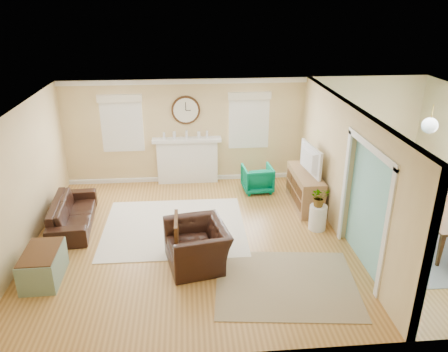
% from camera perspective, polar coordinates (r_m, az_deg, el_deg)
% --- Properties ---
extents(floor, '(9.00, 9.00, 0.00)m').
position_cam_1_polar(floor, '(8.80, 5.42, -7.81)').
color(floor, '#96632C').
rests_on(floor, ground).
extents(wall_back, '(9.00, 0.02, 2.60)m').
position_cam_1_polar(wall_back, '(11.01, 2.95, 6.02)').
color(wall_back, tan).
rests_on(wall_back, ground).
extents(wall_front, '(9.00, 0.02, 2.60)m').
position_cam_1_polar(wall_front, '(5.65, 11.30, -11.73)').
color(wall_front, tan).
rests_on(wall_front, ground).
extents(wall_left, '(0.02, 6.00, 2.60)m').
position_cam_1_polar(wall_left, '(8.63, -25.09, -0.97)').
color(wall_left, tan).
rests_on(wall_left, ground).
extents(ceiling, '(9.00, 6.00, 0.02)m').
position_cam_1_polar(ceiling, '(7.81, 6.12, 8.86)').
color(ceiling, white).
rests_on(ceiling, wall_back).
extents(partition, '(0.17, 6.00, 2.60)m').
position_cam_1_polar(partition, '(8.84, 15.11, 1.39)').
color(partition, tan).
rests_on(partition, ground).
extents(fireplace, '(1.70, 0.30, 1.17)m').
position_cam_1_polar(fireplace, '(11.02, -4.80, 2.13)').
color(fireplace, white).
rests_on(fireplace, ground).
extents(wall_clock, '(0.70, 0.07, 0.70)m').
position_cam_1_polar(wall_clock, '(10.73, -5.02, 8.57)').
color(wall_clock, '#4D2A12').
rests_on(wall_clock, wall_back).
extents(window_left, '(1.05, 0.13, 1.42)m').
position_cam_1_polar(window_left, '(10.88, -13.23, 7.21)').
color(window_left, white).
rests_on(window_left, wall_back).
extents(window_right, '(1.05, 0.13, 1.42)m').
position_cam_1_polar(window_right, '(10.88, 3.28, 7.76)').
color(window_right, white).
rests_on(window_right, wall_back).
extents(pendant, '(0.30, 0.30, 0.55)m').
position_cam_1_polar(pendant, '(8.97, 25.28, 5.98)').
color(pendant, gold).
rests_on(pendant, ceiling).
extents(rug_cream, '(2.89, 2.51, 0.02)m').
position_cam_1_polar(rug_cream, '(9.13, -6.49, -6.61)').
color(rug_cream, beige).
rests_on(rug_cream, floor).
extents(rug_jute, '(2.50, 2.13, 0.01)m').
position_cam_1_polar(rug_jute, '(7.54, 8.09, -13.71)').
color(rug_jute, tan).
rests_on(rug_jute, floor).
extents(rug_grey, '(2.46, 3.07, 0.01)m').
position_cam_1_polar(rug_grey, '(9.61, 25.75, -7.33)').
color(rug_grey, gray).
rests_on(rug_grey, floor).
extents(sofa, '(0.92, 2.01, 0.57)m').
position_cam_1_polar(sofa, '(9.53, -19.14, -4.59)').
color(sofa, black).
rests_on(sofa, floor).
extents(eames_chair, '(1.21, 1.33, 0.75)m').
position_cam_1_polar(eames_chair, '(7.77, -3.52, -9.03)').
color(eames_chair, black).
rests_on(eames_chair, floor).
extents(green_chair, '(0.74, 0.76, 0.64)m').
position_cam_1_polar(green_chair, '(10.59, 4.38, -0.33)').
color(green_chair, '#006638').
rests_on(green_chair, floor).
extents(trunk, '(0.60, 0.96, 0.55)m').
position_cam_1_polar(trunk, '(8.01, -22.57, -10.72)').
color(trunk, gray).
rests_on(trunk, floor).
extents(credenza, '(0.52, 1.52, 0.80)m').
position_cam_1_polar(credenza, '(9.98, 10.50, -1.68)').
color(credenza, '#98764A').
rests_on(credenza, floor).
extents(tv, '(0.26, 1.09, 0.62)m').
position_cam_1_polar(tv, '(9.71, 10.69, 2.15)').
color(tv, black).
rests_on(tv, credenza).
extents(garden_stool, '(0.35, 0.35, 0.52)m').
position_cam_1_polar(garden_stool, '(9.09, 12.15, -5.31)').
color(garden_stool, white).
rests_on(garden_stool, floor).
extents(potted_plant, '(0.38, 0.34, 0.41)m').
position_cam_1_polar(potted_plant, '(8.89, 12.39, -2.66)').
color(potted_plant, '#337F33').
rests_on(potted_plant, garden_stool).
extents(dining_table, '(1.18, 2.01, 0.69)m').
position_cam_1_polar(dining_table, '(9.46, 26.10, -5.54)').
color(dining_table, '#4D2A12').
rests_on(dining_table, floor).
extents(dining_chair_n, '(0.57, 0.57, 1.03)m').
position_cam_1_polar(dining_chair_n, '(10.15, 23.18, -1.49)').
color(dining_chair_n, gray).
rests_on(dining_chair_n, floor).
extents(dining_chair_w, '(0.49, 0.49, 0.89)m').
position_cam_1_polar(dining_chair_w, '(9.08, 22.56, -4.81)').
color(dining_chair_w, white).
rests_on(dining_chair_w, floor).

